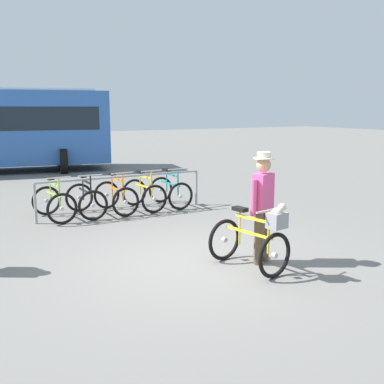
{
  "coord_description": "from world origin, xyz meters",
  "views": [
    {
      "loc": [
        -3.39,
        -6.0,
        2.37
      ],
      "look_at": [
        0.29,
        0.54,
        1.0
      ],
      "focal_mm": 43.16,
      "sensor_mm": 36.0,
      "label": 1
    }
  ],
  "objects": [
    {
      "name": "racked_bike_lime",
      "position": [
        -1.23,
        3.89,
        0.37
      ],
      "size": [
        0.76,
        1.14,
        0.97
      ],
      "color": "black",
      "rests_on": "ground"
    },
    {
      "name": "bike_rack_rail",
      "position": [
        0.27,
        3.72,
        0.68
      ],
      "size": [
        3.91,
        0.08,
        0.88
      ],
      "color": "#99999E",
      "rests_on": "ground"
    },
    {
      "name": "racked_bike_orange",
      "position": [
        0.17,
        3.9,
        0.37
      ],
      "size": [
        0.75,
        1.16,
        0.98
      ],
      "color": "black",
      "rests_on": "ground"
    },
    {
      "name": "racked_bike_teal",
      "position": [
        1.57,
        3.9,
        0.37
      ],
      "size": [
        0.69,
        1.11,
        0.97
      ],
      "color": "black",
      "rests_on": "ground"
    },
    {
      "name": "racked_bike_yellow",
      "position": [
        0.87,
        3.9,
        0.37
      ],
      "size": [
        0.74,
        1.14,
        0.97
      ],
      "color": "black",
      "rests_on": "ground"
    },
    {
      "name": "featured_bicycle",
      "position": [
        0.59,
        -0.78,
        0.49
      ],
      "size": [
        0.84,
        1.25,
        1.09
      ],
      "color": "black",
      "rests_on": "ground"
    },
    {
      "name": "racked_bike_black",
      "position": [
        -0.53,
        3.89,
        0.37
      ],
      "size": [
        0.67,
        1.1,
        0.97
      ],
      "color": "black",
      "rests_on": "ground"
    },
    {
      "name": "person_with_featured_bike",
      "position": [
        0.91,
        -0.54,
        0.95
      ],
      "size": [
        0.5,
        0.32,
        1.72
      ],
      "color": "brown",
      "rests_on": "ground"
    },
    {
      "name": "ground_plane",
      "position": [
        0.0,
        0.0,
        0.0
      ],
      "size": [
        80.0,
        80.0,
        0.0
      ],
      "primitive_type": "plane",
      "color": "slate"
    }
  ]
}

